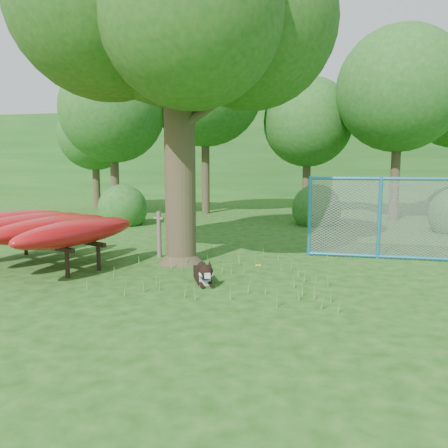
# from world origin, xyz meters

# --- Properties ---
(ground) EXTENTS (80.00, 80.00, 0.00)m
(ground) POSITION_xyz_m (0.00, 0.00, 0.00)
(ground) COLOR #17470E
(ground) RESTS_ON ground
(wooden_post) EXTENTS (0.30, 0.16, 1.11)m
(wooden_post) POSITION_xyz_m (-1.62, 2.32, 0.58)
(wooden_post) COLOR #655B4B
(wooden_post) RESTS_ON ground
(kayak_rack) EXTENTS (3.98, 4.30, 1.11)m
(kayak_rack) POSITION_xyz_m (-3.81, 0.99, 0.85)
(kayak_rack) COLOR black
(kayak_rack) RESTS_ON ground
(husky_dog) EXTENTS (0.60, 1.05, 0.49)m
(husky_dog) POSITION_xyz_m (0.01, 0.29, 0.17)
(husky_dog) COLOR black
(husky_dog) RESTS_ON ground
(fence_section) EXTENTS (3.29, 0.14, 3.20)m
(fence_section) POSITION_xyz_m (3.46, 3.26, 0.96)
(fence_section) COLOR teal
(fence_section) RESTS_ON ground
(wildflower_clump) EXTENTS (0.11, 0.10, 0.23)m
(wildflower_clump) POSITION_xyz_m (0.93, 1.07, 0.19)
(wildflower_clump) COLOR #49922F
(wildflower_clump) RESTS_ON ground
(bg_tree_a) EXTENTS (4.40, 4.40, 6.70)m
(bg_tree_a) POSITION_xyz_m (-6.50, 10.00, 4.48)
(bg_tree_a) COLOR #3C3121
(bg_tree_a) RESTS_ON ground
(bg_tree_b) EXTENTS (5.20, 5.20, 8.22)m
(bg_tree_b) POSITION_xyz_m (-3.00, 12.00, 5.61)
(bg_tree_b) COLOR #3C3121
(bg_tree_b) RESTS_ON ground
(bg_tree_c) EXTENTS (4.00, 4.00, 6.12)m
(bg_tree_c) POSITION_xyz_m (1.50, 13.00, 4.11)
(bg_tree_c) COLOR #3C3121
(bg_tree_c) RESTS_ON ground
(bg_tree_d) EXTENTS (4.80, 4.80, 7.50)m
(bg_tree_d) POSITION_xyz_m (5.00, 11.00, 5.08)
(bg_tree_d) COLOR #3C3121
(bg_tree_d) RESTS_ON ground
(bg_tree_f) EXTENTS (3.60, 3.60, 5.55)m
(bg_tree_f) POSITION_xyz_m (-9.00, 13.00, 3.73)
(bg_tree_f) COLOR #3C3121
(bg_tree_f) RESTS_ON ground
(shrub_left) EXTENTS (1.80, 1.80, 1.80)m
(shrub_left) POSITION_xyz_m (-5.00, 7.50, 0.00)
(shrub_left) COLOR #1F591C
(shrub_left) RESTS_ON ground
(shrub_mid) EXTENTS (1.80, 1.80, 1.80)m
(shrub_mid) POSITION_xyz_m (2.00, 9.00, 0.00)
(shrub_mid) COLOR #1F591C
(shrub_mid) RESTS_ON ground
(wooded_hillside) EXTENTS (80.00, 12.00, 6.00)m
(wooded_hillside) POSITION_xyz_m (0.00, 28.00, 3.00)
(wooded_hillside) COLOR #1F591C
(wooded_hillside) RESTS_ON ground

